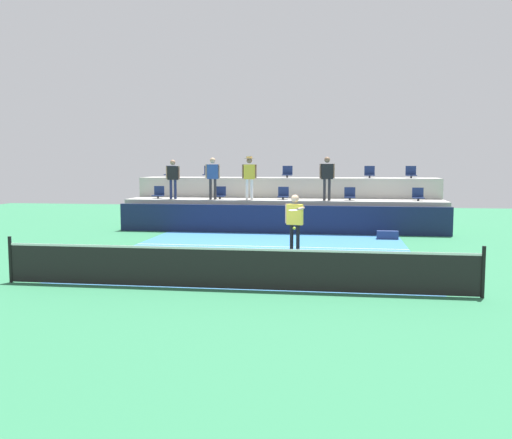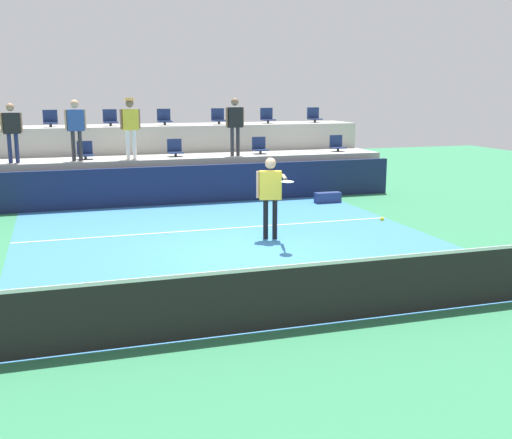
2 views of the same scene
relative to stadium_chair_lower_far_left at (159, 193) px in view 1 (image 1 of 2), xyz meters
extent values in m
plane|color=#2D754C|center=(5.31, -7.23, -1.46)|extent=(40.00, 40.00, 0.00)
cube|color=teal|center=(5.31, -6.23, -1.46)|extent=(9.00, 10.00, 0.01)
cube|color=white|center=(5.31, -4.83, -1.46)|extent=(9.00, 0.06, 0.00)
cylinder|color=black|center=(0.11, -11.23, -0.93)|extent=(0.08, 0.08, 1.07)
cylinder|color=black|center=(10.51, -11.23, -0.93)|extent=(0.08, 0.08, 1.07)
cube|color=black|center=(5.31, -11.23, -1.01)|extent=(10.40, 0.01, 0.87)
cube|color=white|center=(5.31, -11.23, -0.57)|extent=(10.40, 0.02, 0.05)
cube|color=#141E42|center=(5.31, -1.23, -0.91)|extent=(13.00, 0.16, 1.10)
cube|color=#ADAAA3|center=(5.31, 0.07, -0.84)|extent=(13.00, 1.80, 1.25)
cube|color=#ADAAA3|center=(5.31, 1.87, -0.41)|extent=(13.00, 1.80, 2.10)
cylinder|color=#2D2D33|center=(0.00, -0.08, -0.16)|extent=(0.08, 0.08, 0.10)
cube|color=navy|center=(0.00, -0.08, -0.09)|extent=(0.44, 0.40, 0.04)
cube|color=navy|center=(0.00, 0.10, 0.12)|extent=(0.44, 0.04, 0.38)
cylinder|color=#2D2D33|center=(2.67, -0.08, -0.16)|extent=(0.08, 0.08, 0.10)
cube|color=navy|center=(2.67, -0.08, -0.09)|extent=(0.44, 0.40, 0.04)
cube|color=navy|center=(2.67, 0.10, 0.12)|extent=(0.44, 0.04, 0.38)
cylinder|color=#2D2D33|center=(5.31, -0.08, -0.16)|extent=(0.08, 0.08, 0.10)
cube|color=navy|center=(5.31, -0.08, -0.09)|extent=(0.44, 0.40, 0.04)
cube|color=navy|center=(5.31, 0.10, 0.12)|extent=(0.44, 0.04, 0.38)
cylinder|color=#2D2D33|center=(8.01, -0.08, -0.16)|extent=(0.08, 0.08, 0.10)
cube|color=navy|center=(8.01, -0.08, -0.09)|extent=(0.44, 0.40, 0.04)
cube|color=navy|center=(8.01, 0.10, 0.12)|extent=(0.44, 0.04, 0.38)
cylinder|color=#2D2D33|center=(10.68, -0.08, -0.16)|extent=(0.08, 0.08, 0.10)
cube|color=navy|center=(10.68, -0.08, -0.09)|extent=(0.44, 0.40, 0.04)
cube|color=navy|center=(10.68, 0.10, 0.12)|extent=(0.44, 0.04, 0.38)
cylinder|color=#2D2D33|center=(-0.03, 1.72, 0.69)|extent=(0.08, 0.08, 0.10)
cube|color=navy|center=(-0.03, 1.72, 0.76)|extent=(0.44, 0.40, 0.04)
cube|color=navy|center=(-0.03, 1.90, 0.97)|extent=(0.44, 0.04, 0.38)
cylinder|color=#2D2D33|center=(1.76, 1.72, 0.69)|extent=(0.08, 0.08, 0.10)
cube|color=navy|center=(1.76, 1.72, 0.76)|extent=(0.44, 0.40, 0.04)
cube|color=navy|center=(1.76, 1.90, 0.97)|extent=(0.44, 0.04, 0.38)
cylinder|color=#2D2D33|center=(3.58, 1.72, 0.69)|extent=(0.08, 0.08, 0.10)
cube|color=navy|center=(3.58, 1.72, 0.76)|extent=(0.44, 0.40, 0.04)
cube|color=navy|center=(3.58, 1.90, 0.97)|extent=(0.44, 0.04, 0.38)
cylinder|color=#2D2D33|center=(5.31, 1.72, 0.69)|extent=(0.08, 0.08, 0.10)
cube|color=navy|center=(5.31, 1.72, 0.76)|extent=(0.44, 0.40, 0.04)
cube|color=navy|center=(5.31, 1.90, 0.97)|extent=(0.44, 0.04, 0.38)
cylinder|color=#2D2D33|center=(7.13, 1.72, 0.69)|extent=(0.08, 0.08, 0.10)
cube|color=navy|center=(7.13, 1.72, 0.76)|extent=(0.44, 0.40, 0.04)
cube|color=navy|center=(7.13, 1.90, 0.97)|extent=(0.44, 0.04, 0.38)
cylinder|color=#2D2D33|center=(8.87, 1.72, 0.69)|extent=(0.08, 0.08, 0.10)
cube|color=navy|center=(8.87, 1.72, 0.76)|extent=(0.44, 0.40, 0.04)
cube|color=navy|center=(8.87, 1.90, 0.97)|extent=(0.44, 0.04, 0.38)
cylinder|color=#2D2D33|center=(10.60, 1.72, 0.69)|extent=(0.08, 0.08, 0.10)
cube|color=navy|center=(10.60, 1.72, 0.76)|extent=(0.44, 0.40, 0.04)
cube|color=navy|center=(10.60, 1.90, 0.97)|extent=(0.44, 0.04, 0.38)
cylinder|color=black|center=(6.17, -6.09, -1.02)|extent=(0.13, 0.13, 0.88)
cylinder|color=black|center=(6.36, -6.14, -1.02)|extent=(0.13, 0.13, 0.88)
cube|color=yellow|center=(6.27, -6.11, -0.27)|extent=(0.51, 0.30, 0.63)
sphere|color=tan|center=(6.27, -6.11, 0.21)|extent=(0.29, 0.29, 0.24)
cylinder|color=tan|center=(6.00, -6.04, -0.25)|extent=(0.09, 0.09, 0.59)
cylinder|color=tan|center=(6.46, -6.45, -0.06)|extent=(0.21, 0.56, 0.07)
cylinder|color=black|center=(6.36, -6.82, -0.06)|extent=(0.10, 0.26, 0.04)
ellipsoid|color=silver|center=(6.29, -7.09, -0.06)|extent=(0.33, 0.38, 0.03)
cylinder|color=navy|center=(0.66, -0.40, 0.19)|extent=(0.13, 0.13, 0.80)
cylinder|color=navy|center=(0.85, -0.37, 0.19)|extent=(0.13, 0.13, 0.80)
cube|color=black|center=(0.75, -0.38, 0.87)|extent=(0.46, 0.25, 0.57)
sphere|color=#A87A5B|center=(0.75, -0.38, 1.30)|extent=(0.25, 0.25, 0.22)
cylinder|color=#A87A5B|center=(0.51, -0.42, 0.89)|extent=(0.08, 0.08, 0.53)
cylinder|color=#A87A5B|center=(1.00, -0.34, 0.89)|extent=(0.08, 0.08, 0.53)
cylinder|color=#2D2D33|center=(2.35, -0.40, 0.21)|extent=(0.13, 0.13, 0.84)
cylinder|color=#2D2D33|center=(2.54, -0.37, 0.21)|extent=(0.13, 0.13, 0.84)
cube|color=#2D4C8C|center=(2.44, -0.38, 0.92)|extent=(0.48, 0.25, 0.60)
sphere|color=tan|center=(2.44, -0.38, 1.38)|extent=(0.26, 0.26, 0.23)
cylinder|color=tan|center=(2.18, -0.42, 0.94)|extent=(0.08, 0.08, 0.56)
cylinder|color=tan|center=(2.70, -0.34, 0.94)|extent=(0.08, 0.08, 0.56)
cylinder|color=white|center=(3.87, -0.40, 0.21)|extent=(0.13, 0.13, 0.84)
cylinder|color=white|center=(4.06, -0.37, 0.21)|extent=(0.13, 0.13, 0.84)
cube|color=yellow|center=(3.96, -0.38, 0.92)|extent=(0.48, 0.25, 0.60)
sphere|color=#846047|center=(3.96, -0.38, 1.38)|extent=(0.26, 0.26, 0.23)
cylinder|color=#846047|center=(3.70, -0.43, 0.94)|extent=(0.08, 0.08, 0.56)
cylinder|color=#846047|center=(4.22, -0.34, 0.94)|extent=(0.08, 0.08, 0.56)
cylinder|color=tan|center=(3.96, -0.38, 1.46)|extent=(0.47, 0.47, 0.01)
cylinder|color=tan|center=(3.96, -0.38, 1.51)|extent=(0.27, 0.27, 0.09)
cylinder|color=#2D2D33|center=(7.00, -0.40, 0.21)|extent=(0.13, 0.13, 0.86)
cylinder|color=#2D2D33|center=(7.19, -0.37, 0.21)|extent=(0.13, 0.13, 0.86)
cube|color=black|center=(7.09, -0.38, 0.94)|extent=(0.49, 0.25, 0.61)
sphere|color=#846047|center=(7.09, -0.38, 1.41)|extent=(0.27, 0.27, 0.23)
cylinder|color=#846047|center=(6.83, -0.43, 0.96)|extent=(0.08, 0.08, 0.57)
cylinder|color=#846047|center=(7.36, -0.34, 0.96)|extent=(0.08, 0.08, 0.57)
sphere|color=#CCE033|center=(6.59, -10.46, -0.19)|extent=(0.07, 0.07, 0.07)
cube|color=navy|center=(9.34, -2.34, -1.31)|extent=(0.76, 0.28, 0.30)
camera|label=1|loc=(7.58, -23.17, 1.29)|focal=39.82mm
camera|label=2|loc=(1.87, -18.86, 1.77)|focal=44.03mm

